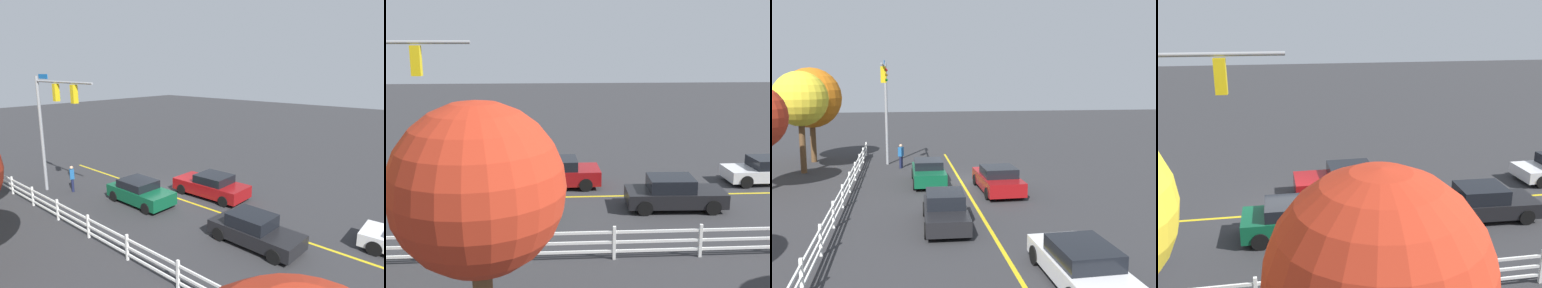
% 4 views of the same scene
% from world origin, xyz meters
% --- Properties ---
extents(ground_plane, '(120.00, 120.00, 0.00)m').
position_xyz_m(ground_plane, '(0.00, 0.00, 0.00)').
color(ground_plane, '#2D2D30').
extents(lane_center_stripe, '(28.00, 0.16, 0.01)m').
position_xyz_m(lane_center_stripe, '(-4.00, 0.00, 0.00)').
color(lane_center_stripe, gold).
rests_on(lane_center_stripe, ground_plane).
extents(car_0, '(4.72, 2.13, 1.42)m').
position_xyz_m(car_0, '(-2.50, -1.67, 0.68)').
color(car_0, maroon).
rests_on(car_0, ground_plane).
extents(car_2, '(4.20, 1.92, 1.39)m').
position_xyz_m(car_2, '(-0.05, 1.98, 0.69)').
color(car_2, '#0C4C2D').
rests_on(car_2, ground_plane).
extents(car_3, '(4.24, 1.96, 1.41)m').
position_xyz_m(car_3, '(-7.66, 1.76, 0.67)').
color(car_3, black).
rests_on(car_3, ground_plane).
extents(white_rail_fence, '(26.10, 0.10, 1.15)m').
position_xyz_m(white_rail_fence, '(-3.00, 6.36, 0.60)').
color(white_rail_fence, white).
rests_on(white_rail_fence, ground_plane).
extents(tree_3, '(3.62, 3.62, 5.93)m').
position_xyz_m(tree_3, '(-0.91, 11.33, 4.09)').
color(tree_3, brown).
rests_on(tree_3, ground_plane).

